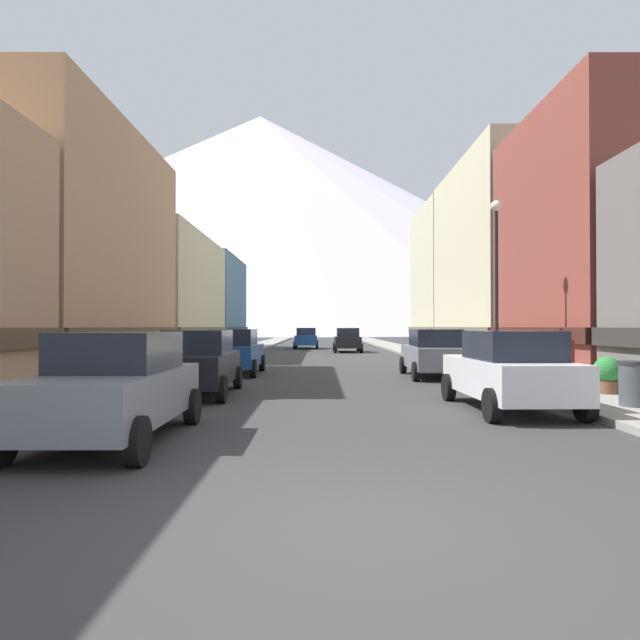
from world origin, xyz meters
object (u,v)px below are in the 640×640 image
Objects in this scene: trash_bin_right at (635,384)px; potted_plant_0 at (89,368)px; car_right_0 at (511,370)px; car_left_2 at (236,351)px; car_left_1 at (199,362)px; car_right_1 at (436,353)px; car_driving_1 at (349,340)px; streetlamp_right at (498,262)px; car_left_0 at (116,386)px; car_driving_0 at (308,338)px; potted_plant_2 at (512,358)px; pedestrian_0 at (569,364)px; potted_plant_1 at (610,374)px.

potted_plant_0 is (-13.35, 3.71, 0.06)m from trash_bin_right.
car_right_0 is 11.30m from potted_plant_0.
trash_bin_right is (10.15, -9.98, -0.26)m from car_left_2.
car_right_0 is (7.60, -2.89, 0.00)m from car_left_1.
car_left_2 and car_right_1 have the same top height.
car_driving_1 is 23.78m from streetlamp_right.
car_left_0 is 38.89m from car_driving_0.
car_driving_1 is at bearing 105.35° from potted_plant_2.
streetlamp_right reaches higher than car_right_1.
car_left_0 is 1.00× the size of car_left_2.
potted_plant_0 is 0.17× the size of streetlamp_right.
car_left_0 is at bearing -99.46° from car_driving_1.
car_left_1 is 10.06m from pedestrian_0.
car_driving_0 is 33.83m from pedestrian_0.
potted_plant_1 is (10.80, 5.27, -0.24)m from car_left_0.
streetlamp_right reaches higher than trash_bin_right.
car_right_0 is 1.01× the size of car_right_1.
car_left_0 reaches higher than potted_plant_0.
pedestrian_0 is at bearing 91.92° from trash_bin_right.
car_driving_1 is (-2.20, 20.82, 0.00)m from car_right_1.
potted_plant_2 is at bearing 31.06° from car_left_1.
car_driving_0 is 30.67m from streetlamp_right.
car_driving_1 is 26.88m from pedestrian_0.
streetlamp_right is (9.15, 2.90, 3.09)m from car_left_1.
car_left_0 is 6.22m from car_left_1.
car_left_2 reaches higher than pedestrian_0.
car_left_2 is at bearing 145.18° from pedestrian_0.
streetlamp_right is (12.35, 2.48, 3.29)m from potted_plant_0.
pedestrian_0 is at bearing -96.28° from potted_plant_2.
potted_plant_1 is at bearing -35.27° from car_left_2.
car_left_0 is at bearing -130.32° from potted_plant_2.
car_right_1 is at bearing 122.32° from streetlamp_right.
car_driving_1 is (5.40, 26.17, 0.00)m from car_left_1.
car_left_2 is at bearing 170.03° from car_right_1.
car_left_2 and car_driving_0 have the same top height.
trash_bin_right is (10.15, 2.93, -0.26)m from car_left_0.
potted_plant_1 is at bearing 74.47° from trash_bin_right.
potted_plant_2 is 6.86m from pedestrian_0.
potted_plant_1 is 1.01m from pedestrian_0.
pedestrian_0 is at bearing 30.49° from car_left_0.
car_left_1 is 10.68m from trash_bin_right.
streetlamp_right reaches higher than potted_plant_1.
car_right_1 is at bearing 106.45° from trash_bin_right.
trash_bin_right is at bearing -88.08° from pedestrian_0.
car_left_1 is 1.01× the size of car_driving_0.
car_driving_0 is at bearing 86.76° from car_left_0.
car_right_1 reaches higher than potted_plant_0.
trash_bin_right is at bearing -77.51° from car_driving_0.
car_left_1 is at bearing 159.16° from car_right_0.
potted_plant_0 is 15.27m from potted_plant_2.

